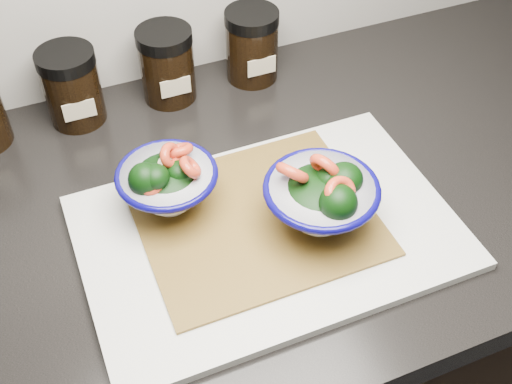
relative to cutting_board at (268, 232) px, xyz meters
name	(u,v)px	position (x,y,z in m)	size (l,w,h in m)	color
cabinet	(222,383)	(-0.05, 0.07, -0.48)	(3.43, 0.58, 0.86)	black
countertop	(209,216)	(-0.05, 0.07, -0.03)	(3.50, 0.60, 0.04)	black
cutting_board	(268,232)	(0.00, 0.00, 0.00)	(0.45, 0.30, 0.01)	silver
bamboo_mat	(256,218)	(-0.01, 0.02, 0.01)	(0.28, 0.24, 0.00)	olive
bowl_left	(167,183)	(-0.10, 0.08, 0.05)	(0.12, 0.12, 0.10)	white
bowl_right	(323,198)	(0.06, -0.02, 0.05)	(0.14, 0.14, 0.10)	white
spice_jar_b	(72,87)	(-0.17, 0.31, 0.05)	(0.08, 0.08, 0.11)	black
spice_jar_c	(167,65)	(-0.03, 0.31, 0.05)	(0.08, 0.08, 0.11)	black
spice_jar_d	(252,45)	(0.11, 0.31, 0.05)	(0.08, 0.08, 0.11)	black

